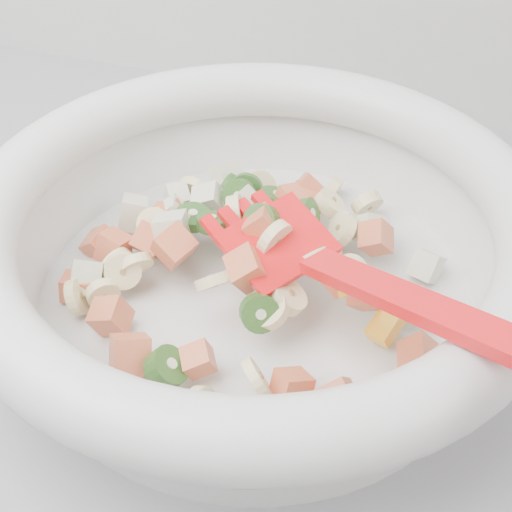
% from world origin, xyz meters
% --- Properties ---
extents(mixing_bowl, '(0.41, 0.38, 0.14)m').
position_xyz_m(mixing_bowl, '(-0.05, 1.42, 0.96)').
color(mixing_bowl, silver).
rests_on(mixing_bowl, counter).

